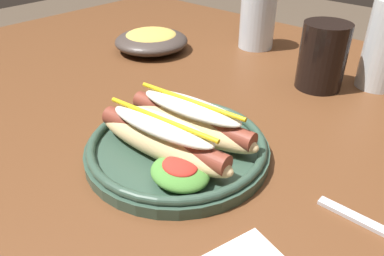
{
  "coord_description": "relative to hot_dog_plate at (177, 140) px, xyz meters",
  "views": [
    {
      "loc": [
        0.36,
        -0.46,
        1.05
      ],
      "look_at": [
        0.06,
        -0.13,
        0.77
      ],
      "focal_mm": 35.31,
      "sensor_mm": 36.0,
      "label": 1
    }
  ],
  "objects": [
    {
      "name": "fork",
      "position": [
        0.26,
        0.05,
        -0.02
      ],
      "size": [
        0.12,
        0.03,
        0.0
      ],
      "rotation": [
        0.0,
        0.0,
        -0.0
      ],
      "color": "silver",
      "rests_on": "dining_table"
    },
    {
      "name": "hot_dog_plate",
      "position": [
        0.0,
        0.0,
        0.0
      ],
      "size": [
        0.25,
        0.25,
        0.08
      ],
      "color": "#334C3D",
      "rests_on": "dining_table"
    },
    {
      "name": "dining_table",
      "position": [
        -0.06,
        0.16,
        -0.11
      ],
      "size": [
        1.44,
        0.99,
        0.74
      ],
      "color": "brown",
      "rests_on": "ground_plane"
    },
    {
      "name": "water_cup",
      "position": [
        -0.17,
        0.44,
        0.04
      ],
      "size": [
        0.08,
        0.08,
        0.14
      ],
      "primitive_type": "cylinder",
      "color": "silver",
      "rests_on": "dining_table"
    },
    {
      "name": "soda_cup",
      "position": [
        0.04,
        0.34,
        0.03
      ],
      "size": [
        0.08,
        0.08,
        0.12
      ],
      "primitive_type": "cylinder",
      "color": "black",
      "rests_on": "dining_table"
    },
    {
      "name": "side_bowl",
      "position": [
        -0.34,
        0.26,
        -0.0
      ],
      "size": [
        0.17,
        0.17,
        0.05
      ],
      "color": "#423833",
      "rests_on": "dining_table"
    }
  ]
}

